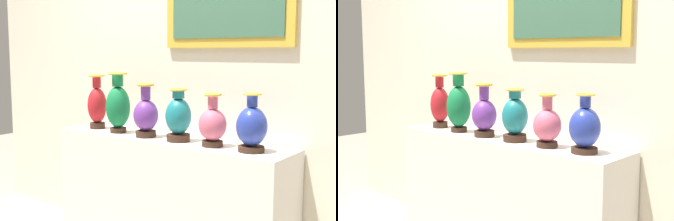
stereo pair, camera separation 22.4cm
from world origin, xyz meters
TOP-DOWN VIEW (x-y plane):
  - display_shelf at (0.00, 0.00)m, footprint 1.69×0.40m
  - back_wall at (0.01, 0.26)m, footprint 4.21×0.14m
  - vase_crimson at (-0.64, -0.03)m, footprint 0.14×0.14m
  - vase_emerald at (-0.39, -0.06)m, footprint 0.17×0.17m
  - vase_violet at (-0.13, -0.07)m, footprint 0.16×0.16m
  - vase_teal at (0.12, -0.05)m, footprint 0.16×0.16m
  - vase_rose at (0.38, -0.05)m, footprint 0.17×0.17m
  - vase_cobalt at (0.63, -0.04)m, footprint 0.18×0.18m

SIDE VIEW (x-z plane):
  - display_shelf at x=0.00m, z-range 0.00..0.84m
  - vase_rose at x=0.38m, z-range 0.81..1.13m
  - vase_cobalt at x=0.63m, z-range 0.81..1.14m
  - vase_violet at x=-0.13m, z-range 0.81..1.16m
  - vase_teal at x=0.12m, z-range 0.82..1.16m
  - vase_crimson at x=-0.64m, z-range 0.82..1.21m
  - vase_emerald at x=-0.39m, z-range 0.82..1.23m
  - back_wall at x=0.01m, z-range 0.01..2.92m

